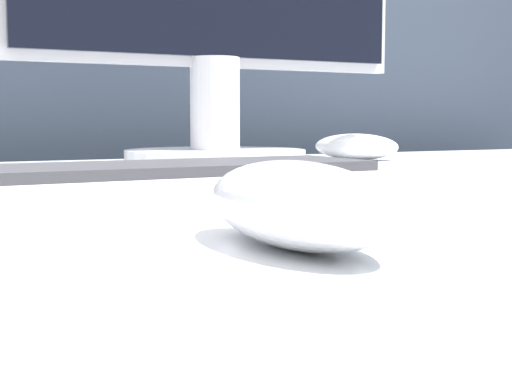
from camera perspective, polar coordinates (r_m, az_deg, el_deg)
The scene contains 4 objects.
partition_panel at distance 1.20m, azimuth -15.25°, elevation -6.31°, with size 5.00×0.03×1.08m.
computer_mouse_near at distance 0.32m, azimuth 3.16°, elevation -0.98°, with size 0.06×0.13×0.04m.
keyboard at distance 0.54m, azimuth -10.22°, elevation 0.88°, with size 0.41×0.13×0.02m.
computer_mouse_far at distance 1.03m, azimuth 7.99°, elevation 3.61°, with size 0.11×0.14×0.04m.
Camera 1 is at (-0.23, -0.50, 0.78)m, focal length 50.00 mm.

